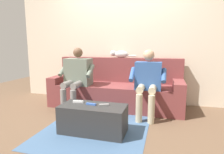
# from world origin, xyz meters

# --- Properties ---
(ground_plane) EXTENTS (8.00, 8.00, 0.00)m
(ground_plane) POSITION_xyz_m (0.00, 0.60, 0.00)
(ground_plane) COLOR brown
(back_wall) EXTENTS (4.48, 0.06, 2.67)m
(back_wall) POSITION_xyz_m (0.00, -0.56, 1.34)
(back_wall) COLOR beige
(back_wall) RESTS_ON ground
(couch) EXTENTS (2.43, 0.77, 0.90)m
(couch) POSITION_xyz_m (0.00, -0.14, 0.31)
(couch) COLOR brown
(couch) RESTS_ON ground
(coffee_table) EXTENTS (0.86, 0.41, 0.37)m
(coffee_table) POSITION_xyz_m (0.00, 1.05, 0.18)
(coffee_table) COLOR #2D2D2D
(coffee_table) RESTS_ON ground
(person_left_seated) EXTENTS (0.57, 0.52, 1.08)m
(person_left_seated) POSITION_xyz_m (-0.63, 0.26, 0.61)
(person_left_seated) COLOR #335693
(person_left_seated) RESTS_ON ground
(person_right_seated) EXTENTS (0.60, 0.61, 1.10)m
(person_right_seated) POSITION_xyz_m (0.63, 0.21, 0.63)
(person_right_seated) COLOR slate
(person_right_seated) RESTS_ON ground
(cat_on_backrest) EXTENTS (0.51, 0.12, 0.15)m
(cat_on_backrest) POSITION_xyz_m (-0.01, -0.38, 0.98)
(cat_on_backrest) COLOR silver
(cat_on_backrest) RESTS_ON couch
(remote_white) EXTENTS (0.15, 0.06, 0.03)m
(remote_white) POSITION_xyz_m (0.24, 0.99, 0.38)
(remote_white) COLOR white
(remote_white) RESTS_ON coffee_table
(remote_blue) EXTENTS (0.14, 0.05, 0.02)m
(remote_blue) POSITION_xyz_m (0.03, 1.04, 0.38)
(remote_blue) COLOR #3860B7
(remote_blue) RESTS_ON coffee_table
(remote_gray) EXTENTS (0.13, 0.08, 0.02)m
(remote_gray) POSITION_xyz_m (-0.14, 1.02, 0.38)
(remote_gray) COLOR gray
(remote_gray) RESTS_ON coffee_table
(floor_rug) EXTENTS (1.39, 1.69, 0.01)m
(floor_rug) POSITION_xyz_m (0.00, 0.89, 0.00)
(floor_rug) COLOR #426084
(floor_rug) RESTS_ON ground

